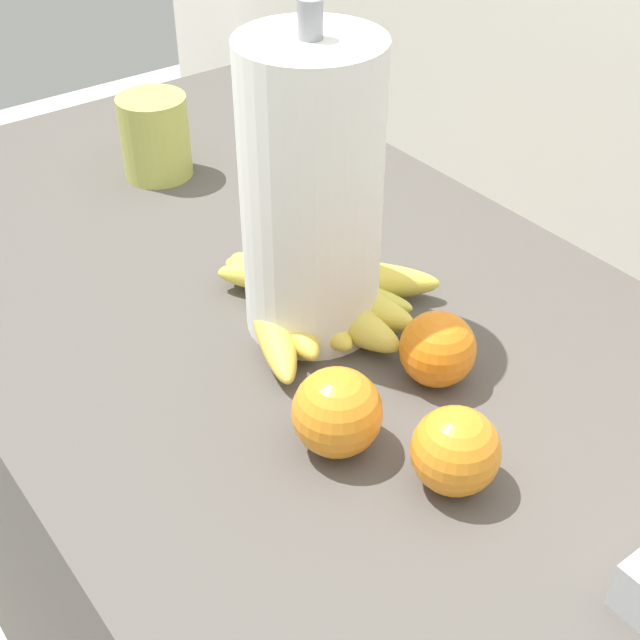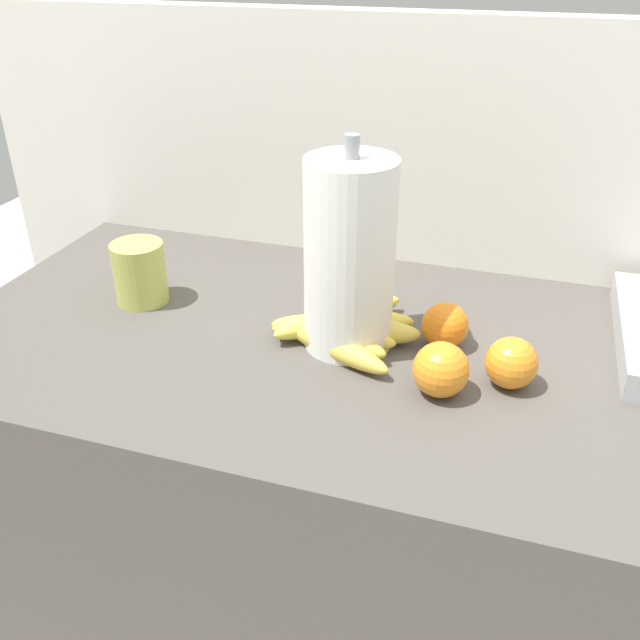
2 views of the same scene
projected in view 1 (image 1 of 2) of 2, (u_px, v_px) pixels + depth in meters
banana_bunch at (304, 296)px, 0.82m from camera, size 0.22×0.23×0.04m
orange_back_right at (337, 412)px, 0.67m from camera, size 0.07×0.07×0.07m
orange_front at (438, 349)px, 0.74m from camera, size 0.07×0.07×0.07m
orange_right at (455, 451)px, 0.64m from camera, size 0.07×0.07×0.07m
paper_towel_roll at (311, 194)px, 0.74m from camera, size 0.12×0.12×0.30m
mug at (155, 137)px, 1.03m from camera, size 0.08×0.08×0.10m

